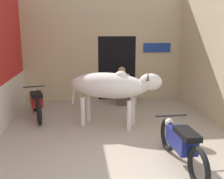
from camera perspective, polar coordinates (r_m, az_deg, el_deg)
The scene contains 7 objects.
wall_back_with_doorway at distance 8.63m, azimuth -0.97°, elevation 8.02°, with size 5.00×0.93×3.54m.
wall_right_with_door at distance 6.69m, azimuth 23.05°, elevation 7.81°, with size 0.22×4.91×3.54m.
cow at distance 6.00m, azimuth -0.03°, elevation 0.74°, with size 2.15×1.30×1.35m.
motorcycle_near at distance 4.49m, azimuth 14.82°, elevation -11.17°, with size 0.58×1.85×0.74m.
motorcycle_far at distance 6.99m, azimuth -16.17°, elevation -2.62°, with size 0.67×1.75×0.74m.
shopkeeper_seated at distance 7.90m, azimuth 2.15°, elevation 0.96°, with size 0.45×0.34×1.15m.
plastic_stool at distance 8.08m, azimuth 4.61°, elevation -1.64°, with size 0.32×0.32×0.39m.
Camera 1 is at (-0.71, -3.39, 2.19)m, focal length 42.00 mm.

